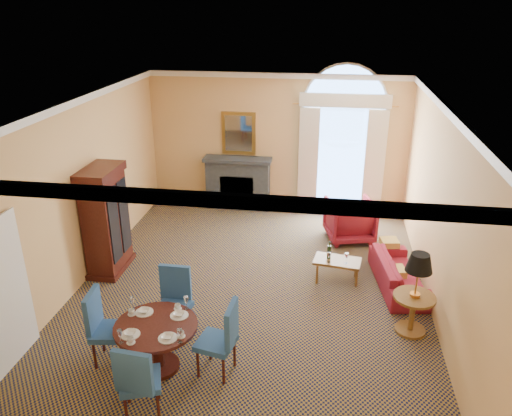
# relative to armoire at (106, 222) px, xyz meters

# --- Properties ---
(ground) EXTENTS (7.50, 7.50, 0.00)m
(ground) POSITION_rel_armoire_xyz_m (2.72, -0.24, -0.96)
(ground) COLOR #121639
(ground) RESTS_ON ground
(room_envelope) EXTENTS (6.04, 7.52, 3.45)m
(room_envelope) POSITION_rel_armoire_xyz_m (2.69, 0.42, 1.55)
(room_envelope) COLOR #E5B36D
(room_envelope) RESTS_ON ground
(armoire) EXTENTS (0.57, 1.01, 1.99)m
(armoire) POSITION_rel_armoire_xyz_m (0.00, 0.00, 0.00)
(armoire) COLOR black
(armoire) RESTS_ON ground
(dining_table) EXTENTS (1.12, 1.12, 0.90)m
(dining_table) POSITION_rel_armoire_xyz_m (1.79, -2.51, -0.43)
(dining_table) COLOR black
(dining_table) RESTS_ON ground
(dining_chair_north) EXTENTS (0.57, 0.57, 1.07)m
(dining_chair_north) POSITION_rel_armoire_xyz_m (1.78, -1.67, -0.35)
(dining_chair_north) COLOR navy
(dining_chair_north) RESTS_ON ground
(dining_chair_south) EXTENTS (0.61, 0.61, 1.07)m
(dining_chair_south) POSITION_rel_armoire_xyz_m (1.87, -3.41, -0.35)
(dining_chair_south) COLOR navy
(dining_chair_south) RESTS_ON ground
(dining_chair_east) EXTENTS (0.56, 0.56, 1.07)m
(dining_chair_east) POSITION_rel_armoire_xyz_m (2.70, -2.46, -0.35)
(dining_chair_east) COLOR navy
(dining_chair_east) RESTS_ON ground
(dining_chair_west) EXTENTS (0.54, 0.54, 1.07)m
(dining_chair_west) POSITION_rel_armoire_xyz_m (0.99, -2.44, -0.35)
(dining_chair_west) COLOR navy
(dining_chair_west) RESTS_ON ground
(sofa) EXTENTS (0.95, 1.85, 0.52)m
(sofa) POSITION_rel_armoire_xyz_m (5.27, 0.17, -0.70)
(sofa) COLOR maroon
(sofa) RESTS_ON ground
(armchair) EXTENTS (1.13, 1.15, 0.86)m
(armchair) POSITION_rel_armoire_xyz_m (4.44, 1.96, -0.53)
(armchair) COLOR maroon
(armchair) RESTS_ON ground
(coffee_table) EXTENTS (0.88, 0.57, 0.75)m
(coffee_table) POSITION_rel_armoire_xyz_m (4.18, 0.19, -0.57)
(coffee_table) COLOR brown
(coffee_table) RESTS_ON ground
(side_table) EXTENTS (0.63, 0.63, 1.30)m
(side_table) POSITION_rel_armoire_xyz_m (5.32, -1.14, -0.12)
(side_table) COLOR brown
(side_table) RESTS_ON ground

